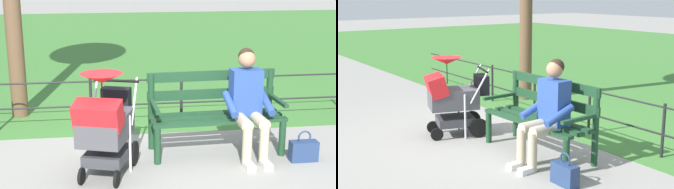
{
  "view_description": "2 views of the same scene",
  "coord_description": "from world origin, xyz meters",
  "views": [
    {
      "loc": [
        0.46,
        5.48,
        2.26
      ],
      "look_at": [
        -0.29,
        -0.05,
        0.74
      ],
      "focal_mm": 52.96,
      "sensor_mm": 36.0,
      "label": 1
    },
    {
      "loc": [
        -5.24,
        3.6,
        2.04
      ],
      "look_at": [
        -0.2,
        -0.01,
        0.66
      ],
      "focal_mm": 49.3,
      "sensor_mm": 36.0,
      "label": 2
    }
  ],
  "objects": [
    {
      "name": "person_on_bench",
      "position": [
        -1.21,
        0.11,
        0.68
      ],
      "size": [
        0.55,
        0.74,
        1.28
      ],
      "color": "tan",
      "rests_on": "ground"
    },
    {
      "name": "handbag",
      "position": [
        -1.82,
        0.37,
        0.13
      ],
      "size": [
        0.32,
        0.14,
        0.37
      ],
      "color": "navy",
      "rests_on": "ground"
    },
    {
      "name": "park_fence",
      "position": [
        -0.5,
        -1.21,
        0.43
      ],
      "size": [
        8.91,
        0.04,
        0.7
      ],
      "color": "black",
      "rests_on": "ground"
    },
    {
      "name": "ground_plane",
      "position": [
        0.0,
        0.0,
        0.0
      ],
      "size": [
        60.0,
        60.0,
        0.0
      ],
      "primitive_type": "plane",
      "color": "gray"
    },
    {
      "name": "stroller",
      "position": [
        0.45,
        0.46,
        0.59
      ],
      "size": [
        0.74,
        0.99,
        1.15
      ],
      "color": "black",
      "rests_on": "ground"
    },
    {
      "name": "park_bench",
      "position": [
        -0.87,
        -0.12,
        0.53
      ],
      "size": [
        1.62,
        0.66,
        0.96
      ],
      "color": "#193D23",
      "rests_on": "ground"
    }
  ]
}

